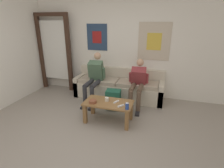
{
  "coord_description": "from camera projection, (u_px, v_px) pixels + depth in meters",
  "views": [
    {
      "loc": [
        1.2,
        -2.09,
        1.94
      ],
      "look_at": [
        0.17,
        1.31,
        0.65
      ],
      "focal_mm": 28.0,
      "sensor_mm": 36.0,
      "label": 1
    }
  ],
  "objects": [
    {
      "name": "ground_plane",
      "position": [
        79.0,
        146.0,
        2.87
      ],
      "size": [
        18.0,
        18.0,
        0.0
      ],
      "primitive_type": "plane",
      "color": "gray"
    },
    {
      "name": "backpack",
      "position": [
        113.0,
        100.0,
        4.03
      ],
      "size": [
        0.35,
        0.31,
        0.45
      ],
      "color": "#1E5642",
      "rests_on": "ground_plane"
    },
    {
      "name": "person_seated_teen",
      "position": [
        138.0,
        82.0,
        4.06
      ],
      "size": [
        0.47,
        0.89,
        1.09
      ],
      "color": "brown",
      "rests_on": "ground_plane"
    },
    {
      "name": "coffee_table",
      "position": [
        108.0,
        106.0,
        3.48
      ],
      "size": [
        0.96,
        0.5,
        0.42
      ],
      "color": "olive",
      "rests_on": "ground_plane"
    },
    {
      "name": "game_controller_near_right",
      "position": [
        116.0,
        102.0,
        3.44
      ],
      "size": [
        0.09,
        0.14,
        0.03
      ],
      "color": "white",
      "rests_on": "coffee_table"
    },
    {
      "name": "door_frame",
      "position": [
        54.0,
        49.0,
        4.93
      ],
      "size": [
        1.0,
        0.1,
        2.15
      ],
      "color": "#382319",
      "rests_on": "ground_plane"
    },
    {
      "name": "ceramic_bowl",
      "position": [
        93.0,
        101.0,
        3.41
      ],
      "size": [
        0.16,
        0.16,
        0.06
      ],
      "color": "brown",
      "rests_on": "coffee_table"
    },
    {
      "name": "couch",
      "position": [
        119.0,
        87.0,
        4.62
      ],
      "size": [
        2.3,
        0.66,
        0.75
      ],
      "color": "beige",
      "rests_on": "ground_plane"
    },
    {
      "name": "pillar_candle",
      "position": [
        107.0,
        99.0,
        3.48
      ],
      "size": [
        0.08,
        0.08,
        0.09
      ],
      "color": "silver",
      "rests_on": "coffee_table"
    },
    {
      "name": "wall_back",
      "position": [
        118.0,
        47.0,
        4.61
      ],
      "size": [
        10.0,
        0.07,
        2.55
      ],
      "color": "white",
      "rests_on": "ground_plane"
    },
    {
      "name": "game_controller_near_left",
      "position": [
        121.0,
        106.0,
        3.27
      ],
      "size": [
        0.12,
        0.13,
        0.03
      ],
      "color": "white",
      "rests_on": "coffee_table"
    },
    {
      "name": "person_seated_adult",
      "position": [
        94.0,
        76.0,
        4.33
      ],
      "size": [
        0.47,
        0.93,
        1.2
      ],
      "color": "#2D2D33",
      "rests_on": "ground_plane"
    },
    {
      "name": "drink_can_blue",
      "position": [
        127.0,
        106.0,
        3.15
      ],
      "size": [
        0.07,
        0.07,
        0.12
      ],
      "color": "#28479E",
      "rests_on": "coffee_table"
    }
  ]
}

